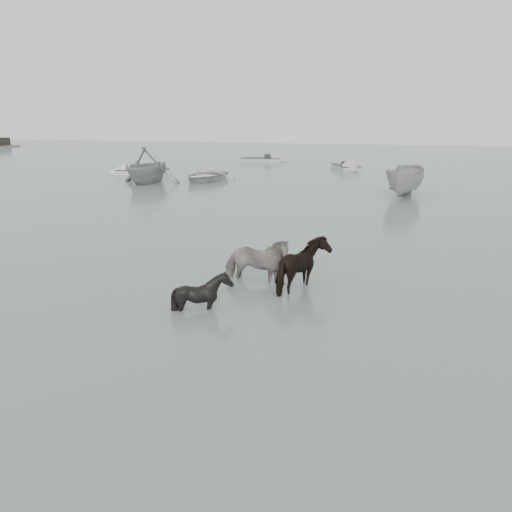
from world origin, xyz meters
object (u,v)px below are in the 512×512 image
Objects in this scene: pony_black at (202,283)px; rowboat_lead at (205,174)px; pony_dark at (305,261)px; pony_pinto at (256,253)px.

pony_black is 23.92m from rowboat_lead.
rowboat_lead is at bearing 24.99° from pony_dark.
rowboat_lead is (-10.06, 20.64, -0.31)m from pony_dark.
pony_pinto is 1.46× the size of pony_black.
pony_dark is 1.20× the size of pony_black.
rowboat_lead is (-7.86, 22.59, -0.18)m from pony_black.
pony_pinto reaches higher than pony_black.
pony_dark is 22.96m from rowboat_lead.
rowboat_lead is at bearing 37.42° from pony_black.
pony_pinto is at bearing -0.45° from pony_black.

